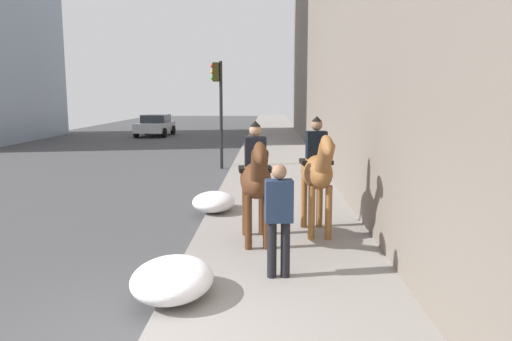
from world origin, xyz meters
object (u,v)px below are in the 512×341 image
(mounted_horse_near, at_px, (256,177))
(car_near_lane, at_px, (155,125))
(pedestrian_greeting, at_px, (279,213))
(traffic_light_near_curb, at_px, (219,98))
(mounted_horse_far, at_px, (317,170))

(mounted_horse_near, height_order, car_near_lane, mounted_horse_near)
(pedestrian_greeting, relative_size, car_near_lane, 0.41)
(traffic_light_near_curb, bearing_deg, mounted_horse_near, -170.45)
(pedestrian_greeting, bearing_deg, mounted_horse_far, -24.02)
(mounted_horse_far, relative_size, traffic_light_near_curb, 0.57)
(mounted_horse_near, relative_size, traffic_light_near_curb, 0.55)
(pedestrian_greeting, height_order, traffic_light_near_curb, traffic_light_near_curb)
(mounted_horse_near, height_order, mounted_horse_far, mounted_horse_far)
(mounted_horse_near, distance_m, traffic_light_near_curb, 10.17)
(pedestrian_greeting, relative_size, traffic_light_near_curb, 0.42)
(pedestrian_greeting, bearing_deg, mounted_horse_near, 6.94)
(mounted_horse_far, xyz_separation_m, pedestrian_greeting, (-2.33, 0.77, -0.29))
(mounted_horse_near, xyz_separation_m, car_near_lane, (24.79, 7.53, -0.59))
(mounted_horse_far, bearing_deg, pedestrian_greeting, -23.35)
(mounted_horse_near, distance_m, mounted_horse_far, 1.31)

